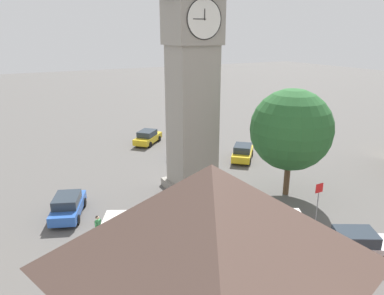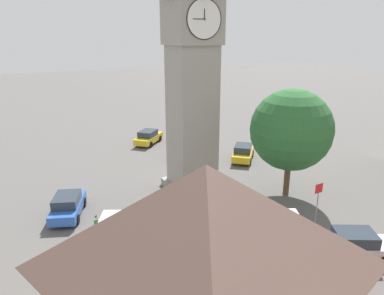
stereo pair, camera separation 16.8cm
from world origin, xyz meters
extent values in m
plane|color=#565451|center=(0.00, 0.00, 0.00)|extent=(200.00, 200.00, 0.00)
cube|color=gray|center=(0.00, 0.00, 0.30)|extent=(3.74, 3.74, 0.60)
cube|color=gray|center=(0.00, 0.00, 5.78)|extent=(2.99, 2.99, 10.36)
cube|color=gray|center=(0.00, 0.00, 12.60)|extent=(3.35, 3.35, 3.29)
cylinder|color=white|center=(0.00, 1.70, 12.60)|extent=(2.51, 0.04, 2.51)
torus|color=black|center=(0.00, 1.71, 12.60)|extent=(2.57, 0.06, 2.57)
cube|color=black|center=(0.00, 1.74, 12.88)|extent=(0.05, 0.02, 0.70)
cube|color=black|center=(0.38, 1.74, 12.60)|extent=(0.95, 0.02, 0.04)
cylinder|color=white|center=(0.00, -1.70, 12.60)|extent=(2.51, 0.04, 2.51)
torus|color=black|center=(0.00, -1.71, 12.60)|extent=(2.57, 0.06, 2.57)
cube|color=silver|center=(3.74, 12.09, 0.59)|extent=(4.20, 1.96, 0.64)
cube|color=#28333D|center=(3.59, 12.08, 1.21)|extent=(2.20, 1.69, 0.64)
cylinder|color=black|center=(5.02, 11.37, 0.32)|extent=(0.65, 0.26, 0.64)
cylinder|color=black|center=(2.47, 12.81, 0.32)|extent=(0.65, 0.26, 0.64)
cylinder|color=black|center=(2.57, 11.22, 0.32)|extent=(0.65, 0.26, 0.64)
cube|color=gold|center=(-1.32, -12.93, 0.59)|extent=(4.14, 4.06, 0.64)
cube|color=#28333D|center=(-1.21, -12.83, 1.21)|extent=(2.60, 2.58, 0.64)
cylinder|color=black|center=(-1.66, -14.36, 0.32)|extent=(0.62, 0.60, 0.64)
cylinder|color=black|center=(-2.76, -13.20, 0.32)|extent=(0.62, 0.60, 0.64)
cylinder|color=black|center=(0.12, -12.66, 0.32)|extent=(0.62, 0.60, 0.64)
cylinder|color=black|center=(-0.98, -11.50, 0.32)|extent=(0.62, 0.60, 0.64)
cube|color=black|center=(-2.79, -14.32, 0.37)|extent=(1.23, 1.29, 0.16)
cube|color=#2D5BB7|center=(9.40, 0.00, 0.59)|extent=(3.08, 4.44, 0.64)
cube|color=#28333D|center=(9.46, 0.14, 1.21)|extent=(2.22, 2.52, 0.64)
cylinder|color=black|center=(9.70, -1.43, 0.32)|extent=(0.44, 0.68, 0.64)
cylinder|color=black|center=(8.21, -0.85, 0.32)|extent=(0.44, 0.68, 0.64)
cylinder|color=black|center=(10.60, 0.86, 0.32)|extent=(0.44, 0.68, 0.64)
cylinder|color=black|center=(9.11, 1.44, 0.32)|extent=(0.44, 0.68, 0.64)
cube|color=black|center=(8.67, -1.88, 0.37)|extent=(1.59, 0.72, 0.16)
cube|color=#2D5BB7|center=(-3.29, -7.22, 0.59)|extent=(4.42, 3.44, 0.64)
cube|color=#28333D|center=(-3.16, -7.15, 1.21)|extent=(2.59, 2.37, 0.64)
cylinder|color=black|center=(-4.00, -8.51, 0.32)|extent=(0.67, 0.50, 0.64)
cylinder|color=black|center=(-4.76, -7.10, 0.32)|extent=(0.67, 0.50, 0.64)
cylinder|color=black|center=(-1.83, -7.35, 0.32)|extent=(0.67, 0.50, 0.64)
cylinder|color=black|center=(-2.59, -5.94, 0.32)|extent=(0.67, 0.50, 0.64)
cube|color=black|center=(-5.07, -8.18, 0.37)|extent=(0.90, 1.52, 0.16)
cube|color=silver|center=(-3.76, 12.18, 0.59)|extent=(4.41, 3.48, 0.64)
cube|color=#28333D|center=(-3.63, 12.10, 1.21)|extent=(2.59, 2.38, 0.64)
cylinder|color=black|center=(-5.22, 12.08, 0.32)|extent=(0.67, 0.50, 0.64)
cylinder|color=black|center=(-3.07, 10.88, 0.32)|extent=(0.67, 0.50, 0.64)
cylinder|color=black|center=(-2.29, 12.28, 0.32)|extent=(0.67, 0.50, 0.64)
cube|color=gold|center=(-7.51, -3.66, 0.59)|extent=(4.00, 4.19, 0.64)
cube|color=#28333D|center=(-7.41, -3.55, 1.21)|extent=(2.56, 2.60, 0.64)
cylinder|color=black|center=(-7.73, -5.11, 0.32)|extent=(0.59, 0.62, 0.64)
cylinder|color=black|center=(-8.93, -4.04, 0.32)|extent=(0.59, 0.62, 0.64)
cylinder|color=black|center=(-6.09, -3.28, 0.32)|extent=(0.59, 0.62, 0.64)
cylinder|color=black|center=(-7.28, -2.21, 0.32)|extent=(0.59, 0.62, 0.64)
cube|color=black|center=(-8.86, -5.16, 0.37)|extent=(1.32, 1.20, 0.16)
cylinder|color=#706656|center=(8.32, 4.03, 0.41)|extent=(0.13, 0.13, 0.82)
cylinder|color=#706656|center=(8.44, 4.17, 0.41)|extent=(0.13, 0.13, 0.82)
cube|color=#3F9959|center=(8.38, 4.10, 1.12)|extent=(0.40, 0.42, 0.60)
cylinder|color=#3F9959|center=(8.23, 3.92, 1.07)|extent=(0.09, 0.09, 0.60)
cylinder|color=#3F9959|center=(8.54, 4.28, 1.07)|extent=(0.09, 0.09, 0.60)
sphere|color=beige|center=(8.38, 4.10, 1.57)|extent=(0.22, 0.22, 0.22)
sphere|color=black|center=(8.39, 4.10, 1.59)|extent=(0.20, 0.20, 0.20)
cylinder|color=brown|center=(-5.88, 4.24, 1.50)|extent=(0.44, 0.44, 2.99)
sphere|color=#28602D|center=(-5.88, 4.24, 5.08)|extent=(5.97, 5.97, 5.97)
pyramid|color=brown|center=(8.37, 16.63, 7.71)|extent=(8.46, 8.31, 2.60)
cylinder|color=gray|center=(-4.47, 8.58, 1.10)|extent=(0.07, 0.07, 2.20)
cube|color=red|center=(-4.47, 8.58, 2.50)|extent=(0.60, 0.04, 0.60)
camera|label=1|loc=(12.15, 22.83, 11.73)|focal=33.28mm
camera|label=2|loc=(12.00, 22.91, 11.73)|focal=33.28mm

